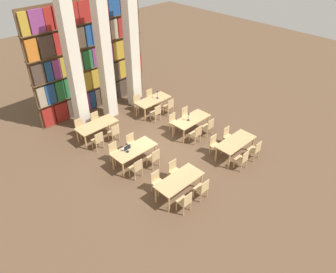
# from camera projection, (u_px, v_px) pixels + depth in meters

# --- Properties ---
(ground_plane) EXTENTS (40.00, 40.00, 0.00)m
(ground_plane) POSITION_uv_depth(u_px,v_px,m) (164.00, 147.00, 14.55)
(ground_plane) COLOR brown
(bookshelf_bank) EXTENTS (6.30, 0.35, 5.50)m
(bookshelf_bank) POSITION_uv_depth(u_px,v_px,m) (91.00, 58.00, 16.03)
(bookshelf_bank) COLOR brown
(bookshelf_bank) RESTS_ON ground_plane
(pillar_left) EXTENTS (0.54, 0.54, 6.00)m
(pillar_left) POSITION_uv_depth(u_px,v_px,m) (74.00, 68.00, 14.23)
(pillar_left) COLOR silver
(pillar_left) RESTS_ON ground_plane
(pillar_center) EXTENTS (0.54, 0.54, 6.00)m
(pillar_center) POSITION_uv_depth(u_px,v_px,m) (105.00, 59.00, 15.16)
(pillar_center) COLOR silver
(pillar_center) RESTS_ON ground_plane
(pillar_right) EXTENTS (0.54, 0.54, 6.00)m
(pillar_right) POSITION_uv_depth(u_px,v_px,m) (132.00, 50.00, 16.09)
(pillar_right) COLOR silver
(pillar_right) RESTS_ON ground_plane
(reading_table_0) EXTENTS (1.86, 0.82, 0.76)m
(reading_table_0) POSITION_uv_depth(u_px,v_px,m) (179.00, 181.00, 11.72)
(reading_table_0) COLOR tan
(reading_table_0) RESTS_ON ground_plane
(chair_0) EXTENTS (0.42, 0.40, 0.88)m
(chair_0) POSITION_uv_depth(u_px,v_px,m) (185.00, 201.00, 11.17)
(chair_0) COLOR tan
(chair_0) RESTS_ON ground_plane
(chair_1) EXTENTS (0.42, 0.40, 0.88)m
(chair_1) POSITION_uv_depth(u_px,v_px,m) (157.00, 181.00, 11.99)
(chair_1) COLOR tan
(chair_1) RESTS_ON ground_plane
(chair_2) EXTENTS (0.42, 0.40, 0.88)m
(chair_2) POSITION_uv_depth(u_px,v_px,m) (202.00, 189.00, 11.68)
(chair_2) COLOR tan
(chair_2) RESTS_ON ground_plane
(chair_3) EXTENTS (0.42, 0.40, 0.88)m
(chair_3) POSITION_uv_depth(u_px,v_px,m) (174.00, 170.00, 12.50)
(chair_3) COLOR tan
(chair_3) RESTS_ON ground_plane
(reading_table_1) EXTENTS (1.86, 0.82, 0.76)m
(reading_table_1) POSITION_uv_depth(u_px,v_px,m) (236.00, 143.00, 13.64)
(reading_table_1) COLOR tan
(reading_table_1) RESTS_ON ground_plane
(chair_4) EXTENTS (0.42, 0.40, 0.88)m
(chair_4) POSITION_uv_depth(u_px,v_px,m) (242.00, 159.00, 13.06)
(chair_4) COLOR tan
(chair_4) RESTS_ON ground_plane
(chair_5) EXTENTS (0.42, 0.40, 0.88)m
(chair_5) POSITION_uv_depth(u_px,v_px,m) (215.00, 144.00, 13.88)
(chair_5) COLOR tan
(chair_5) RESTS_ON ground_plane
(chair_6) EXTENTS (0.42, 0.40, 0.88)m
(chair_6) POSITION_uv_depth(u_px,v_px,m) (255.00, 150.00, 13.59)
(chair_6) COLOR tan
(chair_6) RESTS_ON ground_plane
(chair_7) EXTENTS (0.42, 0.40, 0.88)m
(chair_7) POSITION_uv_depth(u_px,v_px,m) (228.00, 136.00, 14.40)
(chair_7) COLOR tan
(chair_7) RESTS_ON ground_plane
(reading_table_2) EXTENTS (1.86, 0.82, 0.76)m
(reading_table_2) POSITION_uv_depth(u_px,v_px,m) (134.00, 151.00, 13.20)
(reading_table_2) COLOR tan
(reading_table_2) RESTS_ON ground_plane
(chair_8) EXTENTS (0.42, 0.40, 0.88)m
(chair_8) POSITION_uv_depth(u_px,v_px,m) (136.00, 168.00, 12.63)
(chair_8) COLOR tan
(chair_8) RESTS_ON ground_plane
(chair_9) EXTENTS (0.42, 0.40, 0.88)m
(chair_9) POSITION_uv_depth(u_px,v_px,m) (115.00, 152.00, 13.45)
(chair_9) COLOR tan
(chair_9) RESTS_ON ground_plane
(chair_10) EXTENTS (0.42, 0.40, 0.88)m
(chair_10) POSITION_uv_depth(u_px,v_px,m) (154.00, 158.00, 13.15)
(chair_10) COLOR tan
(chair_10) RESTS_ON ground_plane
(chair_11) EXTENTS (0.42, 0.40, 0.88)m
(chair_11) POSITION_uv_depth(u_px,v_px,m) (132.00, 143.00, 13.97)
(chair_11) COLOR tan
(chair_11) RESTS_ON ground_plane
(desk_lamp_0) EXTENTS (0.14, 0.14, 0.43)m
(desk_lamp_0) POSITION_uv_depth(u_px,v_px,m) (127.00, 146.00, 12.83)
(desk_lamp_0) COLOR #232328
(desk_lamp_0) RESTS_ON reading_table_2
(laptop) EXTENTS (0.32, 0.22, 0.21)m
(laptop) POSITION_uv_depth(u_px,v_px,m) (126.00, 148.00, 13.13)
(laptop) COLOR silver
(laptop) RESTS_ON reading_table_2
(reading_table_3) EXTENTS (1.86, 0.82, 0.76)m
(reading_table_3) POSITION_uv_depth(u_px,v_px,m) (191.00, 121.00, 15.10)
(reading_table_3) COLOR tan
(reading_table_3) RESTS_ON ground_plane
(chair_12) EXTENTS (0.42, 0.40, 0.88)m
(chair_12) POSITION_uv_depth(u_px,v_px,m) (196.00, 134.00, 14.55)
(chair_12) COLOR tan
(chair_12) RESTS_ON ground_plane
(chair_13) EXTENTS (0.42, 0.40, 0.88)m
(chair_13) POSITION_uv_depth(u_px,v_px,m) (174.00, 122.00, 15.37)
(chair_13) COLOR tan
(chair_13) RESTS_ON ground_plane
(chair_14) EXTENTS (0.42, 0.40, 0.88)m
(chair_14) POSITION_uv_depth(u_px,v_px,m) (208.00, 126.00, 15.04)
(chair_14) COLOR tan
(chair_14) RESTS_ON ground_plane
(chair_15) EXTENTS (0.42, 0.40, 0.88)m
(chair_15) POSITION_uv_depth(u_px,v_px,m) (186.00, 115.00, 15.86)
(chair_15) COLOR tan
(chair_15) RESTS_ON ground_plane
(desk_lamp_1) EXTENTS (0.14, 0.14, 0.40)m
(desk_lamp_1) POSITION_uv_depth(u_px,v_px,m) (188.00, 115.00, 14.79)
(desk_lamp_1) COLOR #232328
(desk_lamp_1) RESTS_ON reading_table_3
(reading_table_4) EXTENTS (1.86, 0.82, 0.76)m
(reading_table_4) POSITION_uv_depth(u_px,v_px,m) (97.00, 126.00, 14.71)
(reading_table_4) COLOR tan
(reading_table_4) RESTS_ON ground_plane
(chair_16) EXTENTS (0.42, 0.40, 0.88)m
(chair_16) POSITION_uv_depth(u_px,v_px,m) (98.00, 140.00, 14.15)
(chair_16) COLOR tan
(chair_16) RESTS_ON ground_plane
(chair_17) EXTENTS (0.42, 0.40, 0.88)m
(chair_17) POSITION_uv_depth(u_px,v_px,m) (81.00, 127.00, 14.97)
(chair_17) COLOR tan
(chair_17) RESTS_ON ground_plane
(chair_18) EXTENTS (0.42, 0.40, 0.88)m
(chair_18) POSITION_uv_depth(u_px,v_px,m) (114.00, 132.00, 14.65)
(chair_18) COLOR tan
(chair_18) RESTS_ON ground_plane
(chair_19) EXTENTS (0.42, 0.40, 0.88)m
(chair_19) POSITION_uv_depth(u_px,v_px,m) (96.00, 120.00, 15.47)
(chair_19) COLOR tan
(chair_19) RESTS_ON ground_plane
(reading_table_5) EXTENTS (1.86, 0.82, 0.76)m
(reading_table_5) POSITION_uv_depth(u_px,v_px,m) (153.00, 101.00, 16.64)
(reading_table_5) COLOR tan
(reading_table_5) RESTS_ON ground_plane
(chair_20) EXTENTS (0.42, 0.40, 0.88)m
(chair_20) POSITION_uv_depth(u_px,v_px,m) (156.00, 112.00, 16.09)
(chair_20) COLOR tan
(chair_20) RESTS_ON ground_plane
(chair_21) EXTENTS (0.42, 0.40, 0.88)m
(chair_21) POSITION_uv_depth(u_px,v_px,m) (138.00, 102.00, 16.91)
(chair_21) COLOR tan
(chair_21) RESTS_ON ground_plane
(chair_22) EXTENTS (0.42, 0.40, 0.88)m
(chair_22) POSITION_uv_depth(u_px,v_px,m) (169.00, 106.00, 16.60)
(chair_22) COLOR tan
(chair_22) RESTS_ON ground_plane
(chair_23) EXTENTS (0.42, 0.40, 0.88)m
(chair_23) POSITION_uv_depth(u_px,v_px,m) (151.00, 97.00, 17.42)
(chair_23) COLOR tan
(chair_23) RESTS_ON ground_plane
(desk_lamp_2) EXTENTS (0.14, 0.14, 0.43)m
(desk_lamp_2) POSITION_uv_depth(u_px,v_px,m) (157.00, 93.00, 16.54)
(desk_lamp_2) COLOR #232328
(desk_lamp_2) RESTS_ON reading_table_5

